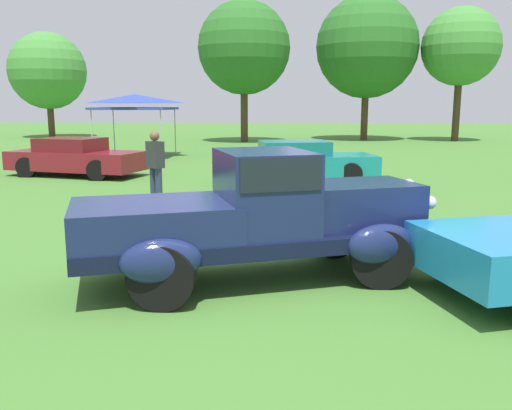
{
  "coord_description": "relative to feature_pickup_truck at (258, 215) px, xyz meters",
  "views": [
    {
      "loc": [
        0.56,
        -6.93,
        2.28
      ],
      "look_at": [
        0.16,
        0.87,
        0.81
      ],
      "focal_mm": 37.59,
      "sensor_mm": 36.0,
      "label": 1
    }
  ],
  "objects": [
    {
      "name": "ground_plane",
      "position": [
        -0.24,
        0.14,
        -0.87
      ],
      "size": [
        120.0,
        120.0,
        0.0
      ],
      "primitive_type": "plane",
      "color": "#42752D"
    },
    {
      "name": "spectator_between_cars",
      "position": [
        -2.59,
        5.19,
        0.04
      ],
      "size": [
        0.46,
        0.44,
        1.69
      ],
      "color": "#283351",
      "rests_on": "ground_plane"
    },
    {
      "name": "treeline_center",
      "position": [
        5.49,
        28.5,
        4.95
      ],
      "size": [
        6.4,
        6.4,
        9.03
      ],
      "color": "#47331E",
      "rests_on": "ground_plane"
    },
    {
      "name": "feature_pickup_truck",
      "position": [
        0.0,
        0.0,
        0.0
      ],
      "size": [
        4.79,
        2.88,
        1.7
      ],
      "color": "black",
      "rests_on": "ground_plane"
    },
    {
      "name": "canopy_tent_left_field",
      "position": [
        -6.16,
        16.51,
        1.55
      ],
      "size": [
        3.2,
        3.2,
        2.71
      ],
      "color": "#B7B7BC",
      "rests_on": "ground_plane"
    },
    {
      "name": "treeline_far_left",
      "position": [
        -15.94,
        30.19,
        3.65
      ],
      "size": [
        5.2,
        5.2,
        7.13
      ],
      "color": "#47331E",
      "rests_on": "ground_plane"
    },
    {
      "name": "treeline_mid_right",
      "position": [
        11.04,
        27.64,
        4.84
      ],
      "size": [
        4.72,
        4.72,
        8.1
      ],
      "color": "#47331E",
      "rests_on": "ground_plane"
    },
    {
      "name": "treeline_mid_left",
      "position": [
        -2.12,
        26.23,
        4.71
      ],
      "size": [
        5.52,
        5.52,
        8.35
      ],
      "color": "#47331E",
      "rests_on": "ground_plane"
    },
    {
      "name": "show_car_burgundy",
      "position": [
        -6.41,
        10.1,
        -0.27
      ],
      "size": [
        4.62,
        2.72,
        1.22
      ],
      "color": "maroon",
      "rests_on": "ground_plane"
    },
    {
      "name": "show_car_teal",
      "position": [
        0.77,
        9.05,
        -0.27
      ],
      "size": [
        4.67,
        2.48,
        1.22
      ],
      "color": "teal",
      "rests_on": "ground_plane"
    }
  ]
}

